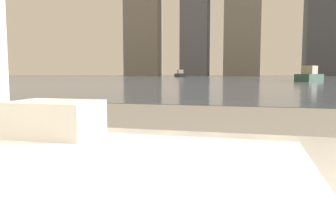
{
  "coord_description": "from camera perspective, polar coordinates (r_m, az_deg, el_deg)",
  "views": [
    {
      "loc": [
        0.63,
        -0.2,
        0.71
      ],
      "look_at": [
        0.04,
        2.12,
        0.48
      ],
      "focal_mm": 35.0,
      "sensor_mm": 36.0,
      "label": 1
    }
  ],
  "objects": [
    {
      "name": "skyline_tower_2",
      "position": [
        119.46,
        12.87,
        13.5
      ],
      "size": [
        12.16,
        10.01,
        35.29
      ],
      "color": "gray",
      "rests_on": "ground_plane"
    },
    {
      "name": "harbor_boat_1",
      "position": [
        32.2,
        23.42,
        4.68
      ],
      "size": [
        2.93,
        3.92,
        1.41
      ],
      "color": "#335647",
      "rests_on": "harbor_water"
    },
    {
      "name": "towel_stack",
      "position": [
        1.19,
        -19.13,
        -2.22
      ],
      "size": [
        0.29,
        0.21,
        0.12
      ],
      "color": "silver",
      "rests_on": "bathtub"
    },
    {
      "name": "harbor_water",
      "position": [
        62.21,
        13.86,
        4.68
      ],
      "size": [
        180.0,
        110.0,
        0.01
      ],
      "color": "slate",
      "rests_on": "ground_plane"
    },
    {
      "name": "harbor_boat_2",
      "position": [
        71.44,
        2.13,
        5.36
      ],
      "size": [
        3.25,
        4.31,
        1.55
      ],
      "color": "#2D2D33",
      "rests_on": "harbor_water"
    }
  ]
}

